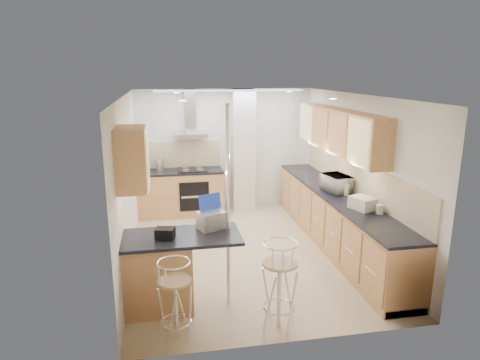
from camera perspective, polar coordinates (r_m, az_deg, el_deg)
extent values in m
plane|color=#D2B68C|center=(7.03, 0.95, -9.59)|extent=(4.80, 4.80, 0.00)
cube|color=silver|center=(8.93, -2.07, 4.04)|extent=(3.60, 0.04, 2.50)
cube|color=silver|center=(4.40, 7.24, -7.18)|extent=(3.60, 0.04, 2.50)
cube|color=silver|center=(6.51, -14.72, -0.37)|extent=(0.04, 4.80, 2.50)
cube|color=silver|center=(7.19, 15.21, 0.97)|extent=(0.04, 4.80, 2.50)
cube|color=white|center=(6.43, 1.04, 11.21)|extent=(3.60, 4.80, 0.02)
cube|color=tan|center=(7.36, 12.99, 6.41)|extent=(0.34, 3.00, 0.72)
cube|color=tan|center=(5.05, -14.27, 2.77)|extent=(0.34, 0.62, 0.72)
cube|color=beige|center=(7.20, 15.06, 0.42)|extent=(0.03, 4.40, 0.56)
cube|color=beige|center=(8.84, -8.16, 3.34)|extent=(1.70, 0.03, 0.56)
cube|color=silver|center=(8.79, 0.39, 3.89)|extent=(0.45, 0.40, 2.50)
cube|color=silver|center=(8.55, -6.51, 6.01)|extent=(0.62, 0.48, 0.08)
cube|color=silver|center=(8.64, -6.66, 9.03)|extent=(0.22, 0.20, 0.88)
cylinder|color=white|center=(5.16, -1.60, -3.79)|extent=(0.05, 0.05, 2.50)
cube|color=black|center=(8.45, -6.11, -2.22)|extent=(0.58, 0.02, 0.58)
cube|color=black|center=(8.63, -6.36, 1.39)|extent=(0.58, 0.50, 0.02)
cube|color=tan|center=(8.20, -1.52, 11.81)|extent=(2.80, 0.35, 0.02)
cube|color=tan|center=(7.29, 12.65, -5.32)|extent=(0.60, 4.40, 0.88)
cube|color=black|center=(7.15, 12.85, -1.85)|extent=(0.63, 4.40, 0.04)
cube|color=tan|center=(8.74, -7.90, -1.78)|extent=(1.70, 0.60, 0.88)
cube|color=black|center=(8.62, -8.01, 1.15)|extent=(1.70, 0.63, 0.04)
cube|color=tan|center=(5.41, -7.92, -12.19)|extent=(1.35, 0.62, 0.90)
cube|color=black|center=(5.22, -8.10, -7.57)|extent=(1.47, 0.72, 0.04)
imported|color=silver|center=(7.19, 12.77, -0.44)|extent=(0.44, 0.56, 0.28)
cube|color=#9EA1A6|center=(5.36, -3.87, -5.36)|extent=(0.38, 0.34, 0.22)
cube|color=black|center=(5.16, -9.95, -6.97)|extent=(0.25, 0.21, 0.12)
cylinder|color=beige|center=(7.43, 13.21, -0.38)|extent=(0.12, 0.12, 0.18)
cylinder|color=beige|center=(7.56, 12.20, -0.15)|extent=(0.12, 0.12, 0.16)
cylinder|color=beige|center=(7.06, 13.78, -1.12)|extent=(0.17, 0.17, 0.20)
cylinder|color=silver|center=(6.28, 18.15, -3.72)|extent=(0.13, 0.13, 0.13)
cube|color=beige|center=(6.40, 16.04, -2.98)|extent=(0.37, 0.41, 0.18)
cylinder|color=silver|center=(8.65, -10.64, 2.06)|extent=(0.16, 0.16, 0.25)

